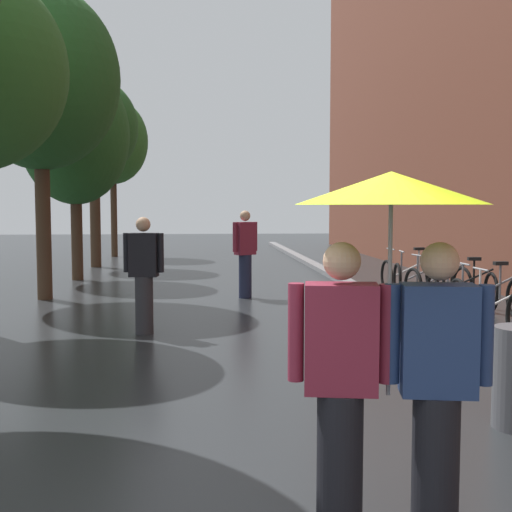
{
  "coord_description": "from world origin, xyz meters",
  "views": [
    {
      "loc": [
        -0.24,
        -3.04,
        1.85
      ],
      "look_at": [
        0.32,
        3.4,
        1.35
      ],
      "focal_mm": 45.53,
      "sensor_mm": 36.0,
      "label": 1
    }
  ],
  "objects_px": {
    "street_tree_3": "(75,135)",
    "parked_bicycle_3": "(507,306)",
    "parked_bicycle_5": "(462,290)",
    "street_tree_4": "(94,128)",
    "street_tree_5": "(113,142)",
    "parked_bicycle_4": "(488,298)",
    "pedestrian_walking_far": "(144,275)",
    "parked_bicycle_6": "(438,284)",
    "street_tree_2": "(40,79)",
    "pedestrian_walking_midground": "(245,252)",
    "couple_under_umbrella": "(390,301)",
    "parked_bicycle_7": "(422,279)",
    "parked_bicycle_8": "(410,274)"
  },
  "relations": [
    {
      "from": "street_tree_3",
      "to": "parked_bicycle_3",
      "type": "distance_m",
      "value": 11.07
    },
    {
      "from": "street_tree_3",
      "to": "parked_bicycle_5",
      "type": "relative_size",
      "value": 4.64
    },
    {
      "from": "street_tree_3",
      "to": "street_tree_4",
      "type": "xyz_separation_m",
      "value": [
        -0.09,
        3.47,
        0.58
      ]
    },
    {
      "from": "street_tree_5",
      "to": "parked_bicycle_3",
      "type": "distance_m",
      "value": 17.21
    },
    {
      "from": "parked_bicycle_4",
      "to": "pedestrian_walking_far",
      "type": "height_order",
      "value": "pedestrian_walking_far"
    },
    {
      "from": "street_tree_4",
      "to": "pedestrian_walking_far",
      "type": "relative_size",
      "value": 3.35
    },
    {
      "from": "street_tree_3",
      "to": "parked_bicycle_4",
      "type": "bearing_deg",
      "value": -40.26
    },
    {
      "from": "parked_bicycle_4",
      "to": "parked_bicycle_6",
      "type": "relative_size",
      "value": 0.95
    },
    {
      "from": "street_tree_2",
      "to": "pedestrian_walking_midground",
      "type": "bearing_deg",
      "value": -2.0
    },
    {
      "from": "couple_under_umbrella",
      "to": "street_tree_2",
      "type": "bearing_deg",
      "value": 113.13
    },
    {
      "from": "street_tree_2",
      "to": "parked_bicycle_5",
      "type": "bearing_deg",
      "value": -15.9
    },
    {
      "from": "street_tree_4",
      "to": "parked_bicycle_4",
      "type": "bearing_deg",
      "value": -52.08
    },
    {
      "from": "street_tree_3",
      "to": "parked_bicycle_6",
      "type": "height_order",
      "value": "street_tree_3"
    },
    {
      "from": "street_tree_5",
      "to": "pedestrian_walking_midground",
      "type": "xyz_separation_m",
      "value": [
        4.03,
        -11.09,
        -3.23
      ]
    },
    {
      "from": "street_tree_3",
      "to": "pedestrian_walking_far",
      "type": "bearing_deg",
      "value": -72.39
    },
    {
      "from": "parked_bicycle_4",
      "to": "parked_bicycle_7",
      "type": "height_order",
      "value": "same"
    },
    {
      "from": "street_tree_2",
      "to": "parked_bicycle_8",
      "type": "xyz_separation_m",
      "value": [
        7.58,
        0.46,
        -3.94
      ]
    },
    {
      "from": "street_tree_4",
      "to": "parked_bicycle_6",
      "type": "bearing_deg",
      "value": -46.87
    },
    {
      "from": "parked_bicycle_3",
      "to": "parked_bicycle_4",
      "type": "bearing_deg",
      "value": 83.15
    },
    {
      "from": "parked_bicycle_3",
      "to": "couple_under_umbrella",
      "type": "distance_m",
      "value": 6.7
    },
    {
      "from": "parked_bicycle_4",
      "to": "couple_under_umbrella",
      "type": "bearing_deg",
      "value": -118.65
    },
    {
      "from": "parked_bicycle_6",
      "to": "parked_bicycle_7",
      "type": "height_order",
      "value": "same"
    },
    {
      "from": "street_tree_5",
      "to": "parked_bicycle_4",
      "type": "xyz_separation_m",
      "value": [
        7.75,
        -14.06,
        -3.79
      ]
    },
    {
      "from": "parked_bicycle_8",
      "to": "couple_under_umbrella",
      "type": "height_order",
      "value": "couple_under_umbrella"
    },
    {
      "from": "parked_bicycle_6",
      "to": "couple_under_umbrella",
      "type": "bearing_deg",
      "value": -112.33
    },
    {
      "from": "parked_bicycle_4",
      "to": "parked_bicycle_5",
      "type": "height_order",
      "value": "same"
    },
    {
      "from": "parked_bicycle_4",
      "to": "parked_bicycle_6",
      "type": "distance_m",
      "value": 1.83
    },
    {
      "from": "parked_bicycle_3",
      "to": "parked_bicycle_4",
      "type": "height_order",
      "value": "same"
    },
    {
      "from": "street_tree_2",
      "to": "street_tree_3",
      "type": "xyz_separation_m",
      "value": [
        0.01,
        3.4,
        -0.72
      ]
    },
    {
      "from": "parked_bicycle_8",
      "to": "street_tree_3",
      "type": "bearing_deg",
      "value": 158.78
    },
    {
      "from": "street_tree_4",
      "to": "parked_bicycle_6",
      "type": "height_order",
      "value": "street_tree_4"
    },
    {
      "from": "parked_bicycle_3",
      "to": "parked_bicycle_8",
      "type": "distance_m",
      "value": 4.46
    },
    {
      "from": "parked_bicycle_3",
      "to": "couple_under_umbrella",
      "type": "relative_size",
      "value": 0.54
    },
    {
      "from": "street_tree_3",
      "to": "parked_bicycle_3",
      "type": "height_order",
      "value": "street_tree_3"
    },
    {
      "from": "street_tree_5",
      "to": "parked_bicycle_4",
      "type": "distance_m",
      "value": 16.49
    },
    {
      "from": "parked_bicycle_6",
      "to": "parked_bicycle_8",
      "type": "relative_size",
      "value": 1.06
    },
    {
      "from": "street_tree_5",
      "to": "pedestrian_walking_midground",
      "type": "distance_m",
      "value": 12.23
    },
    {
      "from": "parked_bicycle_7",
      "to": "couple_under_umbrella",
      "type": "height_order",
      "value": "couple_under_umbrella"
    },
    {
      "from": "parked_bicycle_5",
      "to": "parked_bicycle_3",
      "type": "bearing_deg",
      "value": -91.89
    },
    {
      "from": "parked_bicycle_3",
      "to": "pedestrian_walking_far",
      "type": "height_order",
      "value": "pedestrian_walking_far"
    },
    {
      "from": "parked_bicycle_5",
      "to": "pedestrian_walking_far",
      "type": "relative_size",
      "value": 0.68
    },
    {
      "from": "street_tree_4",
      "to": "parked_bicycle_8",
      "type": "bearing_deg",
      "value": -39.93
    },
    {
      "from": "couple_under_umbrella",
      "to": "parked_bicycle_8",
      "type": "bearing_deg",
      "value": 71.12
    },
    {
      "from": "parked_bicycle_7",
      "to": "parked_bicycle_6",
      "type": "bearing_deg",
      "value": -91.55
    },
    {
      "from": "parked_bicycle_8",
      "to": "couple_under_umbrella",
      "type": "xyz_separation_m",
      "value": [
        -3.46,
        -10.11,
        0.95
      ]
    },
    {
      "from": "street_tree_3",
      "to": "street_tree_5",
      "type": "distance_m",
      "value": 7.57
    },
    {
      "from": "parked_bicycle_5",
      "to": "parked_bicycle_4",
      "type": "bearing_deg",
      "value": -87.12
    },
    {
      "from": "parked_bicycle_8",
      "to": "pedestrian_walking_far",
      "type": "relative_size",
      "value": 0.65
    },
    {
      "from": "street_tree_4",
      "to": "parked_bicycle_6",
      "type": "distance_m",
      "value": 11.8
    },
    {
      "from": "street_tree_4",
      "to": "parked_bicycle_8",
      "type": "xyz_separation_m",
      "value": [
        7.66,
        -6.41,
        -3.79
      ]
    }
  ]
}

